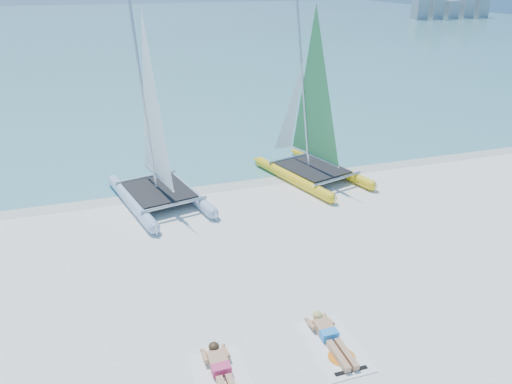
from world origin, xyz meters
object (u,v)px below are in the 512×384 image
at_px(catamaran_blue, 154,145).
at_px(sunbather_b, 330,336).
at_px(towel_b, 334,346).
at_px(catamaran_yellow, 306,122).
at_px(towel_a, 225,382).
at_px(sunbather_a, 222,371).

xyz_separation_m(catamaran_blue, sunbather_b, (2.40, -8.28, -1.85)).
bearing_deg(towel_b, catamaran_yellow, 70.30).
relative_size(towel_a, sunbather_b, 1.07).
bearing_deg(sunbather_a, catamaran_blue, 89.92).
bearing_deg(catamaran_yellow, catamaran_blue, 170.79).
bearing_deg(towel_b, sunbather_a, -178.48).
distance_m(sunbather_a, sunbather_b, 2.43).
relative_size(catamaran_blue, towel_a, 3.56).
height_order(catamaran_blue, towel_b, catamaran_blue).
bearing_deg(towel_a, catamaran_blue, 89.92).
height_order(catamaran_yellow, sunbather_a, catamaran_yellow).
bearing_deg(towel_a, towel_b, 6.06).
distance_m(towel_b, sunbather_b, 0.22).
relative_size(catamaran_blue, catamaran_yellow, 1.01).
xyz_separation_m(catamaran_blue, towel_b, (2.40, -8.47, -1.96)).
height_order(catamaran_yellow, sunbather_b, catamaran_yellow).
xyz_separation_m(catamaran_yellow, sunbather_a, (-5.68, -9.19, -1.93)).
bearing_deg(catamaran_yellow, sunbather_b, -125.86).
bearing_deg(sunbather_b, catamaran_blue, 106.19).
distance_m(catamaran_blue, catamaran_yellow, 5.71).
xyz_separation_m(towel_a, sunbather_b, (2.41, 0.45, 0.11)).
height_order(catamaran_blue, catamaran_yellow, catamaran_blue).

